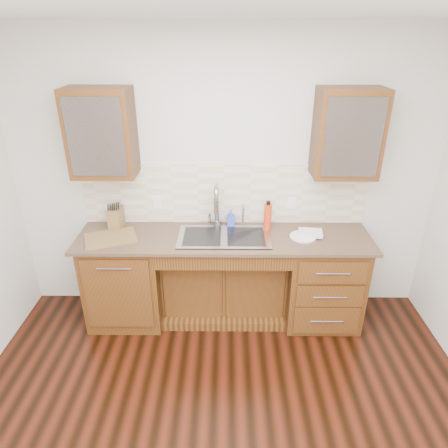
{
  "coord_description": "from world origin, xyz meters",
  "views": [
    {
      "loc": [
        0.03,
        -1.82,
        2.61
      ],
      "look_at": [
        0.0,
        1.4,
        1.05
      ],
      "focal_mm": 32.0,
      "sensor_mm": 36.0,
      "label": 1
    }
  ],
  "objects_px": {
    "water_bottle": "(268,217)",
    "cutting_board": "(111,238)",
    "plate": "(303,237)",
    "knife_block": "(116,218)",
    "soap_bottle": "(231,218)"
  },
  "relations": [
    {
      "from": "soap_bottle",
      "to": "cutting_board",
      "type": "relative_size",
      "value": 0.35
    },
    {
      "from": "plate",
      "to": "water_bottle",
      "type": "bearing_deg",
      "value": 153.71
    },
    {
      "from": "water_bottle",
      "to": "cutting_board",
      "type": "xyz_separation_m",
      "value": [
        -1.44,
        -0.21,
        -0.12
      ]
    },
    {
      "from": "plate",
      "to": "knife_block",
      "type": "height_order",
      "value": "knife_block"
    },
    {
      "from": "plate",
      "to": "cutting_board",
      "type": "distance_m",
      "value": 1.75
    },
    {
      "from": "water_bottle",
      "to": "cutting_board",
      "type": "distance_m",
      "value": 1.45
    },
    {
      "from": "plate",
      "to": "cutting_board",
      "type": "bearing_deg",
      "value": -178.37
    },
    {
      "from": "soap_bottle",
      "to": "cutting_board",
      "type": "height_order",
      "value": "soap_bottle"
    },
    {
      "from": "water_bottle",
      "to": "cutting_board",
      "type": "relative_size",
      "value": 0.58
    },
    {
      "from": "water_bottle",
      "to": "plate",
      "type": "distance_m",
      "value": 0.37
    },
    {
      "from": "plate",
      "to": "knife_block",
      "type": "distance_m",
      "value": 1.76
    },
    {
      "from": "water_bottle",
      "to": "cutting_board",
      "type": "height_order",
      "value": "water_bottle"
    },
    {
      "from": "knife_block",
      "to": "cutting_board",
      "type": "xyz_separation_m",
      "value": [
        0.0,
        -0.24,
        -0.09
      ]
    },
    {
      "from": "knife_block",
      "to": "cutting_board",
      "type": "height_order",
      "value": "knife_block"
    },
    {
      "from": "cutting_board",
      "to": "water_bottle",
      "type": "bearing_deg",
      "value": 8.13
    }
  ]
}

